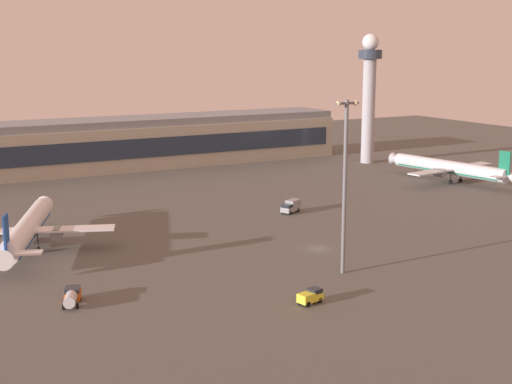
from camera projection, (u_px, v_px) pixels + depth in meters
ground_plane at (319, 249)px, 141.04m from camera, size 416.00×416.00×0.00m
terminal_building at (129, 143)px, 235.36m from camera, size 147.82×22.40×16.40m
control_tower at (369, 90)px, 241.50m from camera, size 8.00×8.00×43.74m
airplane_mid_apron at (27, 229)px, 139.18m from camera, size 33.20×42.11×11.25m
airplane_terminal_side at (450, 168)px, 209.64m from camera, size 34.53×44.19×11.35m
maintenance_van at (311, 296)px, 110.57m from camera, size 4.49×2.89×2.25m
catering_truck at (291, 206)px, 171.43m from camera, size 6.11×4.59×3.05m
fuel_truck at (72, 296)px, 110.03m from camera, size 4.21×6.63×2.35m
apron_light_central at (345, 178)px, 122.44m from camera, size 4.80×0.90×30.50m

